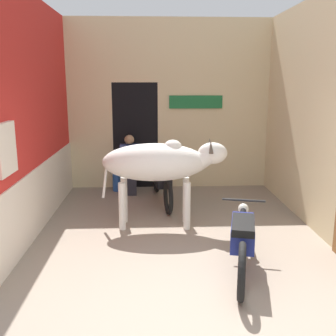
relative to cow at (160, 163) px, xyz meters
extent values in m
plane|color=gray|center=(0.25, -2.50, -1.06)|extent=(30.00, 30.00, 0.00)
cube|color=red|center=(-2.03, -0.02, 0.78)|extent=(0.18, 4.96, 3.67)
cube|color=silver|center=(-1.93, -0.02, -0.54)|extent=(0.03, 4.96, 1.03)
cube|color=silver|center=(-1.91, -1.41, 0.48)|extent=(0.08, 0.56, 0.64)
cube|color=beige|center=(0.25, 2.55, 1.94)|extent=(4.39, 0.18, 1.34)
cube|color=beige|center=(-1.46, 2.55, 0.11)|extent=(0.96, 0.18, 2.32)
cube|color=beige|center=(1.23, 2.55, 0.11)|extent=(2.44, 0.18, 2.32)
cube|color=black|center=(-0.48, 2.91, 0.11)|extent=(0.99, 0.90, 2.32)
cube|color=#196633|center=(0.84, 2.44, 0.85)|extent=(1.16, 0.03, 0.28)
cube|color=beige|center=(2.54, -0.02, 0.78)|extent=(0.18, 4.96, 3.67)
ellipsoid|color=silver|center=(-0.09, 0.00, 0.02)|extent=(1.70, 0.70, 0.61)
ellipsoid|color=silver|center=(0.20, -0.01, 0.27)|extent=(0.30, 0.27, 0.22)
cylinder|color=silver|center=(0.68, -0.02, 0.06)|extent=(0.41, 0.30, 0.40)
ellipsoid|color=silver|center=(0.84, -0.03, 0.16)|extent=(0.48, 0.31, 0.35)
cylinder|color=silver|center=(-0.89, 0.03, -0.23)|extent=(0.14, 0.05, 0.70)
cylinder|color=silver|center=(0.44, 0.16, -0.67)|extent=(0.11, 0.11, 0.78)
cylinder|color=silver|center=(0.43, -0.19, -0.67)|extent=(0.11, 0.11, 0.78)
cylinder|color=silver|center=(-0.60, 0.20, -0.67)|extent=(0.11, 0.11, 0.78)
cylinder|color=silver|center=(-0.61, -0.16, -0.67)|extent=(0.11, 0.11, 0.78)
cone|color=#473D33|center=(0.80, 0.10, 0.29)|extent=(0.08, 0.16, 0.24)
cone|color=#473D33|center=(0.79, -0.15, 0.29)|extent=(0.08, 0.16, 0.24)
torus|color=black|center=(0.82, -2.31, -0.73)|extent=(0.23, 0.66, 0.65)
torus|color=black|center=(1.16, -0.93, -0.73)|extent=(0.23, 0.66, 0.65)
cube|color=navy|center=(0.99, -1.62, -0.56)|extent=(0.45, 0.82, 0.28)
cube|color=black|center=(0.94, -1.83, -0.38)|extent=(0.40, 0.67, 0.09)
cylinder|color=black|center=(1.12, -1.08, -0.30)|extent=(0.57, 0.17, 0.03)
sphere|color=silver|center=(1.14, -0.98, -0.46)|extent=(0.15, 0.15, 0.15)
torus|color=black|center=(0.16, 0.56, -0.72)|extent=(0.17, 0.67, 0.67)
torus|color=black|center=(-0.03, 2.03, -0.72)|extent=(0.17, 0.67, 0.67)
cube|color=black|center=(0.06, 1.30, -0.55)|extent=(0.38, 0.84, 0.28)
cube|color=black|center=(0.09, 1.08, -0.37)|extent=(0.34, 0.68, 0.09)
cylinder|color=black|center=(-0.01, 1.87, -0.29)|extent=(0.58, 0.11, 0.03)
sphere|color=silver|center=(-0.03, 1.97, -0.45)|extent=(0.15, 0.15, 0.15)
cube|color=#282833|center=(-0.59, 1.82, -0.83)|extent=(0.28, 0.14, 0.45)
cube|color=#282833|center=(-0.59, 1.91, -0.55)|extent=(0.28, 0.32, 0.11)
cube|color=navy|center=(-0.59, 1.98, -0.28)|extent=(0.40, 0.20, 0.55)
sphere|color=#937051|center=(-0.59, 1.98, 0.10)|extent=(0.20, 0.20, 0.20)
cylinder|color=#2856B2|center=(-0.88, 2.17, -0.85)|extent=(0.22, 0.22, 0.42)
cylinder|color=#2856B2|center=(-0.88, 2.17, -0.62)|extent=(0.32, 0.32, 0.04)
camera|label=1|loc=(-0.14, -6.18, 1.28)|focal=42.00mm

